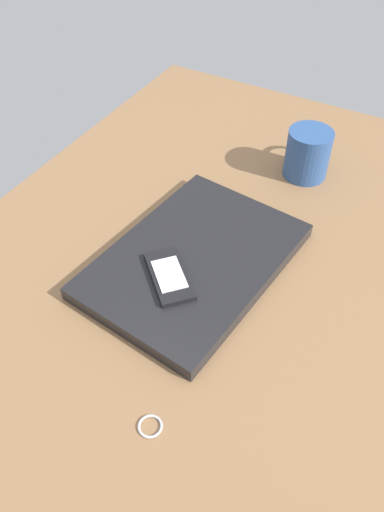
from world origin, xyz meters
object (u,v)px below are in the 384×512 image
(cell_phone_on_laptop, at_px, (169,276))
(key_ring, at_px, (150,426))
(coffee_mug, at_px, (308,153))
(laptop_closed, at_px, (192,259))

(cell_phone_on_laptop, relative_size, key_ring, 3.65)
(coffee_mug, bearing_deg, cell_phone_on_laptop, 168.41)
(laptop_closed, height_order, key_ring, laptop_closed)
(key_ring, bearing_deg, laptop_closed, 18.48)
(coffee_mug, bearing_deg, laptop_closed, 167.20)
(cell_phone_on_laptop, height_order, coffee_mug, coffee_mug)
(laptop_closed, bearing_deg, coffee_mug, -5.90)
(laptop_closed, bearing_deg, key_ring, -154.62)
(laptop_closed, xyz_separation_m, coffee_mug, (0.32, -0.07, 0.04))
(laptop_closed, height_order, cell_phone_on_laptop, cell_phone_on_laptop)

